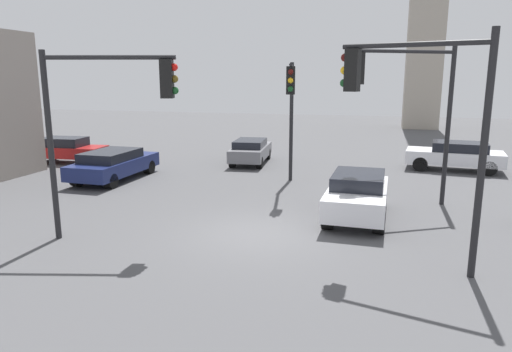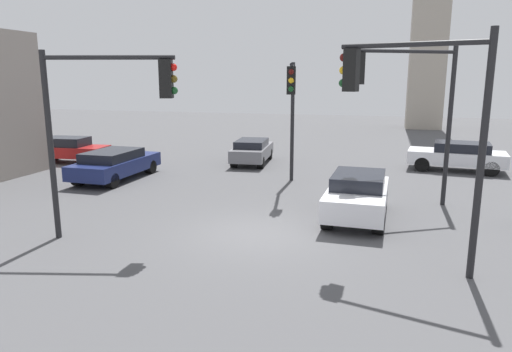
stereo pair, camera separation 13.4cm
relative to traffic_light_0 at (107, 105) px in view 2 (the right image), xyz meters
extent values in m
plane|color=#4C4C4F|center=(3.78, 1.45, -3.72)|extent=(90.03, 90.03, 0.00)
cylinder|color=black|center=(-1.58, -0.40, -1.14)|extent=(0.16, 0.16, 5.16)
cylinder|color=black|center=(0.12, 0.03, 1.24)|extent=(3.42, 0.98, 0.12)
cube|color=black|center=(1.57, 0.40, 0.69)|extent=(0.39, 0.39, 1.00)
sphere|color=red|center=(1.76, 0.45, 0.99)|extent=(0.20, 0.20, 0.20)
sphere|color=#594714|center=(1.76, 0.45, 0.69)|extent=(0.20, 0.20, 0.20)
sphere|color=#14471E|center=(1.76, 0.45, 0.39)|extent=(0.20, 0.20, 0.20)
cylinder|color=black|center=(9.27, 6.32, -0.95)|extent=(0.16, 0.16, 5.53)
cylinder|color=black|center=(7.64, 5.38, 1.57)|extent=(3.33, 1.98, 0.12)
cube|color=black|center=(6.22, 4.57, 1.02)|extent=(0.44, 0.44, 1.00)
sphere|color=#4C0F0C|center=(6.04, 4.47, 1.32)|extent=(0.20, 0.20, 0.20)
sphere|color=#594714|center=(6.04, 4.47, 1.02)|extent=(0.20, 0.20, 0.20)
sphere|color=green|center=(6.04, 4.47, 0.72)|extent=(0.20, 0.20, 0.20)
cylinder|color=black|center=(9.21, -0.12, -0.98)|extent=(0.16, 0.16, 5.47)
cylinder|color=black|center=(7.64, 0.29, 1.45)|extent=(3.16, 0.93, 0.12)
cube|color=black|center=(6.32, 0.64, 0.90)|extent=(0.39, 0.39, 1.00)
sphere|color=#4C0F0C|center=(6.13, 0.69, 1.20)|extent=(0.20, 0.20, 0.20)
sphere|color=yellow|center=(6.13, 0.69, 0.90)|extent=(0.20, 0.20, 0.20)
sphere|color=#14471E|center=(6.13, 0.69, 0.60)|extent=(0.20, 0.20, 0.20)
cylinder|color=black|center=(3.26, 8.77, -1.17)|extent=(0.16, 0.16, 5.09)
cylinder|color=black|center=(3.54, 7.22, 1.18)|extent=(0.68, 3.12, 0.12)
cube|color=black|center=(3.77, 5.92, 0.63)|extent=(0.37, 0.37, 1.00)
sphere|color=#4C0F0C|center=(3.81, 5.72, 0.93)|extent=(0.20, 0.20, 0.20)
sphere|color=yellow|center=(3.81, 5.72, 0.63)|extent=(0.20, 0.20, 0.20)
sphere|color=#14471E|center=(3.81, 5.72, 0.33)|extent=(0.20, 0.20, 0.20)
cube|color=navy|center=(-4.32, 6.86, -3.10)|extent=(1.99, 4.70, 0.61)
cube|color=black|center=(-4.32, 6.63, -2.61)|extent=(1.74, 2.64, 0.44)
cylinder|color=black|center=(-5.11, 8.46, -3.40)|extent=(0.36, 0.63, 0.63)
cylinder|color=black|center=(-3.51, 8.45, -3.40)|extent=(0.36, 0.63, 0.63)
cylinder|color=black|center=(-5.14, 5.27, -3.40)|extent=(0.36, 0.63, 0.63)
cylinder|color=black|center=(-3.53, 5.26, -3.40)|extent=(0.36, 0.63, 0.63)
cube|color=silver|center=(10.51, 13.13, -3.06)|extent=(4.61, 2.38, 0.62)
cube|color=black|center=(10.73, 13.10, -2.55)|extent=(2.65, 1.94, 0.48)
cylinder|color=black|center=(8.93, 12.50, -3.37)|extent=(0.73, 0.42, 0.70)
cylinder|color=black|center=(9.10, 14.07, -3.37)|extent=(0.73, 0.42, 0.70)
cylinder|color=black|center=(11.93, 12.18, -3.37)|extent=(0.73, 0.42, 0.70)
cylinder|color=black|center=(12.10, 13.75, -3.37)|extent=(0.73, 0.42, 0.70)
cube|color=maroon|center=(-9.00, 9.82, -3.09)|extent=(4.08, 1.95, 0.57)
cube|color=black|center=(-9.20, 9.81, -2.60)|extent=(2.33, 1.61, 0.50)
cylinder|color=black|center=(-7.71, 10.60, -3.38)|extent=(0.70, 0.35, 0.68)
cylinder|color=black|center=(-7.60, 9.28, -3.38)|extent=(0.70, 0.35, 0.68)
cylinder|color=black|center=(-10.40, 10.37, -3.38)|extent=(0.70, 0.35, 0.68)
cylinder|color=black|center=(-10.28, 9.05, -3.38)|extent=(0.70, 0.35, 0.68)
cube|color=slate|center=(0.40, 12.36, -3.11)|extent=(2.06, 4.14, 0.62)
cube|color=black|center=(0.42, 12.16, -2.64)|extent=(1.69, 2.37, 0.40)
cylinder|color=black|center=(-0.42, 13.64, -3.42)|extent=(0.36, 0.62, 0.60)
cylinder|color=black|center=(0.95, 13.78, -3.42)|extent=(0.36, 0.62, 0.60)
cylinder|color=black|center=(-0.15, 10.94, -3.42)|extent=(0.36, 0.62, 0.60)
cylinder|color=black|center=(1.21, 11.07, -3.42)|extent=(0.36, 0.62, 0.60)
cube|color=silver|center=(6.42, 3.80, -3.04)|extent=(1.89, 4.10, 0.69)
cube|color=black|center=(6.43, 4.00, -2.51)|extent=(1.63, 2.31, 0.46)
cylinder|color=black|center=(7.13, 2.40, -3.38)|extent=(0.34, 0.67, 0.66)
cylinder|color=black|center=(5.65, 2.43, -3.38)|extent=(0.34, 0.67, 0.66)
cylinder|color=black|center=(7.19, 5.16, -3.38)|extent=(0.34, 0.67, 0.66)
cylinder|color=black|center=(5.71, 5.19, -3.38)|extent=(0.34, 0.67, 0.66)
camera|label=1|loc=(7.11, -10.88, 0.71)|focal=32.40mm
camera|label=2|loc=(7.24, -10.84, 0.71)|focal=32.40mm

